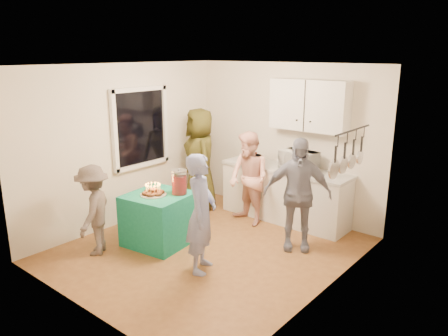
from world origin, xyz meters
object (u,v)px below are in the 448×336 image
Objects in this scene: woman_back_left at (200,159)px; punch_jar at (179,183)px; man_birthday at (201,214)px; microwave at (298,161)px; child_near_left at (94,210)px; counter at (284,195)px; party_table at (159,219)px; woman_back_right at (297,194)px; woman_back_center at (249,179)px.

punch_jar is at bearing -28.06° from woman_back_left.
woman_back_left is (-1.62, 1.73, 0.13)m from man_birthday.
child_near_left reaches higher than microwave.
woman_back_left is (-1.49, -0.46, 0.48)m from counter.
microwave is 0.45× the size of child_near_left.
woman_back_left reaches higher than party_table.
woman_back_right is (0.60, 1.35, 0.04)m from man_birthday.
woman_back_center is at bearing 75.38° from punch_jar.
counter is at bearing 97.85° from woman_back_right.
woman_back_left is at bearing -155.14° from microwave.
man_birthday is at bearing -27.32° from punch_jar.
woman_back_center is (1.12, -0.05, -0.14)m from woman_back_left.
woman_back_left is at bearing 121.39° from punch_jar.
counter is 0.68m from microwave.
woman_back_right is at bearing -1.48° from woman_back_center.
woman_back_right is at bearing 33.20° from punch_jar.
woman_back_right is at bearing -51.65° from man_birthday.
party_table is 0.55× the size of woman_back_center.
punch_jar is 0.93m from man_birthday.
woman_back_right is (0.72, -0.84, 0.39)m from counter.
woman_back_center reaches higher than microwave.
punch_jar is at bearing -107.94° from microwave.
microwave is 0.85m from woman_back_center.
man_birthday reaches higher than child_near_left.
child_near_left is (-1.48, -0.59, -0.14)m from man_birthday.
woman_back_right is at bearing 20.90° from woman_back_left.
party_table is 2.05m from woman_back_right.
punch_jar reaches higher than counter.
woman_back_left is 2.25m from woman_back_right.
woman_back_right is (1.65, 1.14, 0.44)m from party_table.
counter is 1.21× the size of woman_back_left.
party_table is at bearing -115.00° from counter.
party_table is (-1.16, -1.98, -0.69)m from microwave.
woman_back_right is at bearing 96.58° from child_near_left.
microwave is 2.40m from party_table.
party_table is at bearing -38.89° from woman_back_left.
woman_back_right reaches higher than man_birthday.
woman_back_left is at bearing 137.50° from woman_back_right.
counter is 1.17m from woman_back_right.
woman_back_left is at bearing 146.81° from child_near_left.
punch_jar is at bearing 43.32° from party_table.
punch_jar is at bearing 110.46° from child_near_left.
party_table is 1.14m from man_birthday.
party_table is 0.47× the size of woman_back_left.
counter is 2.19m from party_table.
man_birthday is at bearing -86.81° from counter.
woman_back_left is 1.11× the size of woman_back_right.
man_birthday reaches higher than counter.
microwave is 2.00m from punch_jar.
man_birthday is at bearing -11.33° from party_table.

